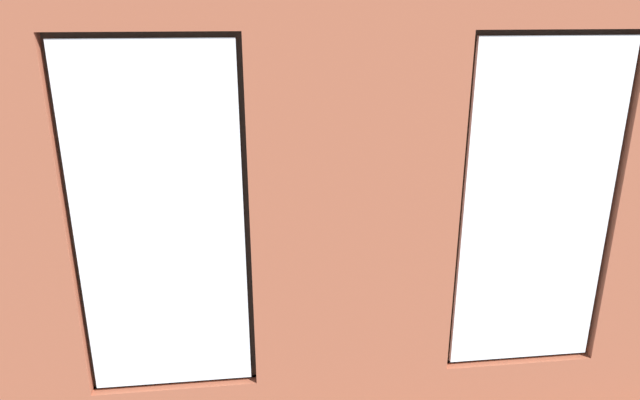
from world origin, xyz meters
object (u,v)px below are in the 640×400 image
object	(u,v)px
couch_by_window	(255,358)
potted_plant_corner_near_left	(467,170)
remote_black	(282,228)
coffee_table	(324,227)
potted_plant_between_couches	(453,303)
media_console	(42,279)
papasan_chair	(229,191)
remote_silver	(306,220)
couch_left	(528,250)
table_plant_small	(360,206)
tv_flatscreen	(31,217)
cup_ceramic	(324,219)
potted_plant_by_left_couch	(444,207)
remote_gray	(336,226)
potted_plant_near_tv	(62,290)

from	to	relation	value
couch_by_window	potted_plant_corner_near_left	size ratio (longest dim) A/B	2.39
remote_black	potted_plant_corner_near_left	size ratio (longest dim) A/B	0.20
coffee_table	potted_plant_between_couches	world-z (taller)	potted_plant_between_couches
media_console	papasan_chair	size ratio (longest dim) A/B	1.15
remote_black	remote_silver	size ratio (longest dim) A/B	1.00
couch_left	table_plant_small	xyz separation A→B (m)	(1.60, -0.94, 0.21)
remote_silver	potted_plant_between_couches	world-z (taller)	potted_plant_between_couches
tv_flatscreen	papasan_chair	xyz separation A→B (m)	(-1.73, -1.91, -0.44)
cup_ceramic	remote_black	xyz separation A→B (m)	(0.48, 0.12, -0.04)
coffee_table	potted_plant_by_left_couch	world-z (taller)	potted_plant_by_left_couch
remote_gray	potted_plant_between_couches	bearing A→B (deg)	-150.11
remote_silver	papasan_chair	world-z (taller)	papasan_chair
media_console	tv_flatscreen	xyz separation A→B (m)	(-0.00, -0.00, 0.63)
remote_silver	media_console	distance (m)	2.74
media_console	tv_flatscreen	size ratio (longest dim) A/B	1.10
couch_by_window	couch_left	world-z (taller)	same
coffee_table	papasan_chair	bearing A→B (deg)	-48.05
tv_flatscreen	potted_plant_by_left_couch	world-z (taller)	tv_flatscreen
cup_ceramic	potted_plant_between_couches	bearing A→B (deg)	106.10
table_plant_small	potted_plant_near_tv	bearing A→B (deg)	35.03
couch_by_window	potted_plant_near_tv	xyz separation A→B (m)	(1.46, -0.61, 0.31)
cup_ceramic	potted_plant_by_left_couch	bearing A→B (deg)	-157.03
coffee_table	papasan_chair	distance (m)	1.62
table_plant_small	papasan_chair	size ratio (longest dim) A/B	0.23
couch_left	cup_ceramic	xyz separation A→B (m)	(2.03, -0.79, 0.14)
coffee_table	cup_ceramic	bearing A→B (deg)	-153.43
potted_plant_near_tv	tv_flatscreen	bearing A→B (deg)	-62.44
papasan_chair	potted_plant_near_tv	world-z (taller)	potted_plant_near_tv
remote_gray	potted_plant_by_left_couch	bearing A→B (deg)	-45.91
potted_plant_corner_near_left	couch_left	bearing A→B (deg)	86.15
cup_ceramic	remote_black	size ratio (longest dim) A/B	0.63
couch_by_window	coffee_table	distance (m)	2.50
media_console	remote_gray	bearing A→B (deg)	-168.80
table_plant_small	remote_black	bearing A→B (deg)	16.04
remote_silver	potted_plant_by_left_couch	xyz separation A→B (m)	(-1.83, -0.59, -0.13)
potted_plant_by_left_couch	coffee_table	bearing A→B (deg)	22.97
remote_gray	remote_silver	size ratio (longest dim) A/B	1.00
couch_left	tv_flatscreen	distance (m)	4.88
remote_black	papasan_chair	xyz separation A→B (m)	(0.61, -1.33, 0.01)
remote_silver	potted_plant_near_tv	bearing A→B (deg)	24.44
remote_gray	potted_plant_near_tv	world-z (taller)	potted_plant_near_tv
remote_silver	potted_plant_between_couches	distance (m)	2.57
coffee_table	cup_ceramic	xyz separation A→B (m)	(-0.00, -0.00, 0.10)
table_plant_small	papasan_chair	distance (m)	1.86
media_console	coffee_table	bearing A→B (deg)	-165.99
remote_gray	remote_silver	xyz separation A→B (m)	(0.32, -0.22, 0.00)
coffee_table	remote_silver	distance (m)	0.23
potted_plant_between_couches	potted_plant_near_tv	world-z (taller)	potted_plant_between_couches
tv_flatscreen	remote_gray	bearing A→B (deg)	-168.86
table_plant_small	tv_flatscreen	bearing A→B (deg)	14.49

